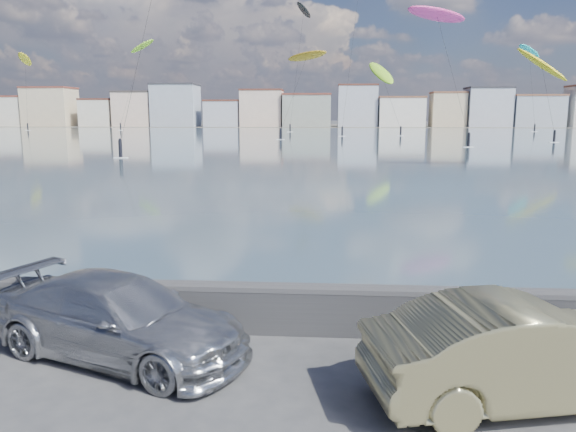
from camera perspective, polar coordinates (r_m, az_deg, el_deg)
The scene contains 15 objects.
ground at distance 9.43m, azimuth -8.28°, elevation -17.71°, with size 700.00×700.00×0.00m, color #333335.
bay_water at distance 99.73m, azimuth 3.19°, elevation 7.81°, with size 500.00×177.00×0.00m, color #425362.
far_shore_strip at distance 208.17m, azimuth 3.78°, elevation 9.12°, with size 500.00×60.00×0.00m, color #4C473D.
seawall at distance 11.63m, azimuth -5.46°, elevation -8.97°, with size 400.00×0.36×1.08m.
far_buildings at distance 194.12m, azimuth 4.16°, elevation 10.81°, with size 240.79×13.26×14.60m.
car_silver at distance 10.88m, azimuth -16.77°, elevation -9.88°, with size 2.07×5.08×1.47m, color #A9ABB1.
car_champagne at distance 9.59m, azimuth 23.09°, elevation -12.58°, with size 1.73×4.96×1.63m, color tan.
kitesurfer_0 at distance 162.57m, azimuth 23.31°, elevation 15.03°, with size 8.92×14.50×22.22m.
kitesurfer_2 at distance 108.63m, azimuth 1.89°, elevation 15.83°, with size 9.08×14.91×16.35m.
kitesurfer_3 at distance 152.25m, azimuth 1.61°, elevation 20.08°, with size 5.86×18.03×32.57m.
kitesurfer_7 at distance 175.82m, azimuth -25.16°, elevation 14.17°, with size 7.67×13.93×21.27m.
kitesurfer_8 at distance 110.73m, azimuth 24.36°, elevation 13.81°, with size 9.12×17.91×16.68m.
kitesurfer_9 at distance 87.46m, azimuth 14.91°, elevation 19.07°, with size 10.11×12.17×19.87m.
kitesurfer_11 at distance 169.12m, azimuth -14.63°, elevation 16.18°, with size 7.90×12.12×25.47m.
kitesurfer_12 at distance 121.81m, azimuth 9.45°, elevation 14.10°, with size 7.62×11.51×15.95m.
Camera 1 is at (1.90, -8.11, 4.42)m, focal length 35.00 mm.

